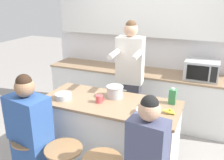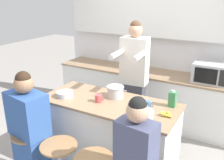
% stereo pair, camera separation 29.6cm
% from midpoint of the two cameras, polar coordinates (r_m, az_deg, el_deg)
% --- Properties ---
extents(wall_back, '(3.72, 0.22, 2.70)m').
position_cam_midpoint_polar(wall_back, '(4.42, 12.98, 10.82)').
color(wall_back, white).
rests_on(wall_back, ground_plane).
extents(back_counter, '(3.46, 0.62, 0.89)m').
position_cam_midpoint_polar(back_counter, '(4.44, 10.81, -3.76)').
color(back_counter, white).
rests_on(back_counter, ground_plane).
extents(kitchen_island, '(1.67, 0.73, 0.93)m').
position_cam_midpoint_polar(kitchen_island, '(3.21, 2.05, -12.47)').
color(kitchen_island, black).
rests_on(kitchen_island, ground_plane).
extents(bar_stool_leftmost, '(0.40, 0.40, 0.65)m').
position_cam_midpoint_polar(bar_stool_leftmost, '(3.15, -15.32, -16.14)').
color(bar_stool_leftmost, '#997047').
rests_on(bar_stool_leftmost, ground_plane).
extents(person_cooking, '(0.43, 0.61, 1.82)m').
position_cam_midpoint_polar(person_cooking, '(3.57, 7.32, -1.26)').
color(person_cooking, '#383842').
rests_on(person_cooking, ground_plane).
extents(person_wrapped_blanket, '(0.49, 0.36, 1.39)m').
position_cam_midpoint_polar(person_wrapped_blanket, '(2.99, -15.56, -11.68)').
color(person_wrapped_blanket, '#2D5193').
rests_on(person_wrapped_blanket, ground_plane).
extents(cooking_pot, '(0.30, 0.21, 0.15)m').
position_cam_midpoint_polar(cooking_pot, '(3.08, 3.54, -2.77)').
color(cooking_pot, '#B7BABC').
rests_on(cooking_pot, kitchen_island).
extents(fruit_bowl, '(0.21, 0.21, 0.07)m').
position_cam_midpoint_polar(fruit_bowl, '(3.15, -8.14, -3.27)').
color(fruit_bowl, '#B7BABC').
rests_on(fruit_bowl, kitchen_island).
extents(mixing_bowl_steel, '(0.23, 0.23, 0.06)m').
position_cam_midpoint_polar(mixing_bowl_steel, '(2.69, 10.26, -7.59)').
color(mixing_bowl_steel, '#B7BABC').
rests_on(mixing_bowl_steel, kitchen_island).
extents(coffee_cup_near, '(0.11, 0.07, 0.09)m').
position_cam_midpoint_polar(coffee_cup_near, '(2.86, 11.17, -5.57)').
color(coffee_cup_near, '#4C7099').
rests_on(coffee_cup_near, kitchen_island).
extents(coffee_cup_far, '(0.11, 0.08, 0.09)m').
position_cam_midpoint_polar(coffee_cup_far, '(2.96, -0.24, -4.28)').
color(coffee_cup_far, '#DB4C51').
rests_on(coffee_cup_far, kitchen_island).
extents(banana_bunch, '(0.16, 0.11, 0.05)m').
position_cam_midpoint_polar(banana_bunch, '(2.74, 15.33, -7.60)').
color(banana_bunch, yellow).
rests_on(banana_bunch, kitchen_island).
extents(juice_carton, '(0.08, 0.08, 0.19)m').
position_cam_midpoint_polar(juice_carton, '(2.96, 16.48, -4.23)').
color(juice_carton, '#38844C').
rests_on(juice_carton, kitchen_island).
extents(microwave, '(0.51, 0.38, 0.29)m').
position_cam_midpoint_polar(microwave, '(4.05, 23.65, 1.46)').
color(microwave, '#B2B5B7').
rests_on(microwave, back_counter).
extents(potted_plant, '(0.17, 0.17, 0.23)m').
position_cam_midpoint_polar(potted_plant, '(4.32, 8.57, 3.68)').
color(potted_plant, '#93563D').
rests_on(potted_plant, back_counter).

